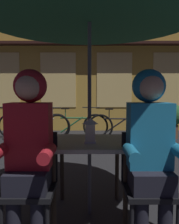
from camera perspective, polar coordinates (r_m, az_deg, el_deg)
ground_plane at (r=2.54m, az=0.01°, el=-23.62°), size 60.00×60.00×0.00m
cafe_table at (r=2.31m, az=0.01°, el=-9.55°), size 0.72×0.72×0.74m
patio_umbrella at (r=2.39m, az=0.01°, el=25.54°), size 2.10×2.10×2.31m
lantern at (r=2.19m, az=0.19°, el=-4.39°), size 0.11×0.11×0.23m
chair_left at (r=2.06m, az=-13.99°, el=-15.85°), size 0.40×0.40×0.87m
chair_right at (r=2.06m, az=14.04°, el=-15.84°), size 0.40×0.40×0.87m
person_left_hooded at (r=1.91m, az=-14.62°, el=-6.36°), size 0.45×0.56×1.40m
person_right_hooded at (r=1.91m, az=14.67°, el=-6.35°), size 0.45×0.56×1.40m
shopfront_building at (r=7.90m, az=5.92°, el=18.54°), size 10.00×0.93×6.20m
bicycle_second at (r=6.06m, az=-12.75°, el=-3.51°), size 1.68×0.13×0.84m
bicycle_third at (r=6.11m, az=-3.36°, el=-3.33°), size 1.68×0.19×0.84m
bicycle_fourth at (r=5.99m, az=7.49°, el=-3.54°), size 1.68×0.14×0.84m
potted_plant at (r=6.55m, az=19.41°, el=-1.32°), size 0.60×0.60×0.92m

